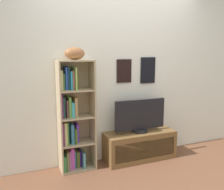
# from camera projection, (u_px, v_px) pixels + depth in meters

# --- Properties ---
(back_wall) EXTENTS (4.80, 0.08, 2.60)m
(back_wall) POSITION_uv_depth(u_px,v_px,m) (119.00, 71.00, 3.57)
(back_wall) COLOR silver
(back_wall) RESTS_ON ground
(bookshelf) EXTENTS (0.47, 0.29, 1.48)m
(bookshelf) POSITION_uv_depth(u_px,v_px,m) (72.00, 120.00, 3.27)
(bookshelf) COLOR tan
(bookshelf) RESTS_ON ground
(football) EXTENTS (0.27, 0.17, 0.16)m
(football) POSITION_uv_depth(u_px,v_px,m) (75.00, 54.00, 3.11)
(football) COLOR brown
(football) RESTS_ON bookshelf
(tv_stand) EXTENTS (1.05, 0.38, 0.42)m
(tv_stand) POSITION_uv_depth(u_px,v_px,m) (140.00, 145.00, 3.65)
(tv_stand) COLOR brown
(tv_stand) RESTS_ON ground
(television) EXTENTS (0.78, 0.22, 0.48)m
(television) POSITION_uv_depth(u_px,v_px,m) (140.00, 116.00, 3.57)
(television) COLOR black
(television) RESTS_ON tv_stand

